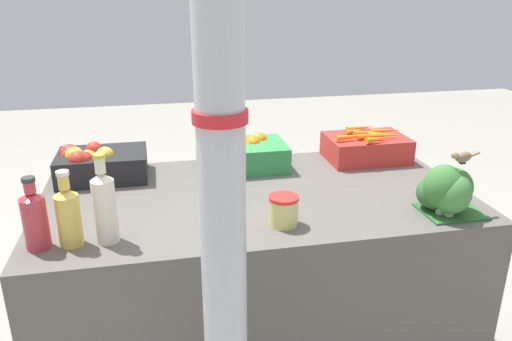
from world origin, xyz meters
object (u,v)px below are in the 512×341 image
object	(u,v)px
broccoli_pile	(446,190)
juice_bottle_ruby	(35,219)
juice_bottle_golden	(68,215)
carrot_crate	(366,147)
support_pole	(221,163)
juice_bottle_cloudy	(105,206)
pickle_jar	(284,210)
apple_crate	(98,163)
orange_crate	(242,153)
sparrow_bird	(462,157)

from	to	relation	value
broccoli_pile	juice_bottle_ruby	bearing A→B (deg)	178.64
juice_bottle_golden	carrot_crate	bearing A→B (deg)	25.09
support_pole	juice_bottle_golden	distance (m)	0.70
juice_bottle_cloudy	pickle_jar	xyz separation A→B (m)	(0.60, 0.00, -0.07)
apple_crate	juice_bottle_cloudy	size ratio (longest dim) A/B	1.23
orange_crate	carrot_crate	world-z (taller)	orange_crate
support_pole	pickle_jar	world-z (taller)	support_pole
juice_bottle_cloudy	apple_crate	bearing A→B (deg)	97.51
juice_bottle_golden	sparrow_bird	size ratio (longest dim) A/B	1.93
orange_crate	apple_crate	bearing A→B (deg)	-179.47
juice_bottle_cloudy	sparrow_bird	size ratio (longest dim) A/B	2.29
orange_crate	juice_bottle_ruby	bearing A→B (deg)	-142.05
broccoli_pile	juice_bottle_cloudy	size ratio (longest dim) A/B	0.77
support_pole	juice_bottle_golden	world-z (taller)	support_pole
support_pole	orange_crate	world-z (taller)	support_pole
support_pole	pickle_jar	distance (m)	0.64
juice_bottle_ruby	support_pole	bearing A→B (deg)	-39.37
broccoli_pile	sparrow_bird	size ratio (longest dim) A/B	1.75
carrot_crate	pickle_jar	size ratio (longest dim) A/B	3.44
carrot_crate	juice_bottle_cloudy	distance (m)	1.32
support_pole	apple_crate	size ratio (longest dim) A/B	6.07
support_pole	orange_crate	bearing A→B (deg)	77.55
carrot_crate	juice_bottle_ruby	size ratio (longest dim) A/B	1.54
apple_crate	carrot_crate	distance (m)	1.25
support_pole	juice_bottle_cloudy	bearing A→B (deg)	126.21
broccoli_pile	carrot_crate	bearing A→B (deg)	93.29
pickle_jar	broccoli_pile	bearing A→B (deg)	-3.22
orange_crate	pickle_jar	bearing A→B (deg)	-86.01
juice_bottle_golden	pickle_jar	size ratio (longest dim) A/B	2.35
juice_bottle_ruby	juice_bottle_golden	world-z (taller)	juice_bottle_golden
broccoli_pile	sparrow_bird	xyz separation A→B (m)	(0.04, -0.01, 0.13)
apple_crate	juice_bottle_ruby	world-z (taller)	juice_bottle_ruby
support_pole	juice_bottle_ruby	bearing A→B (deg)	140.63
juice_bottle_cloudy	carrot_crate	bearing A→B (deg)	27.21
orange_crate	juice_bottle_golden	bearing A→B (deg)	-138.07
orange_crate	carrot_crate	xyz separation A→B (m)	(0.61, -0.00, -0.01)
juice_bottle_ruby	juice_bottle_cloudy	size ratio (longest dim) A/B	0.80
orange_crate	juice_bottle_golden	world-z (taller)	juice_bottle_golden
broccoli_pile	pickle_jar	bearing A→B (deg)	176.78
orange_crate	support_pole	bearing A→B (deg)	-102.45
broccoli_pile	juice_bottle_golden	size ratio (longest dim) A/B	0.91
apple_crate	pickle_jar	xyz separation A→B (m)	(0.68, -0.60, -0.02)
support_pole	juice_bottle_ruby	distance (m)	0.77
orange_crate	carrot_crate	size ratio (longest dim) A/B	1.00
carrot_crate	sparrow_bird	bearing A→B (deg)	-83.17
juice_bottle_cloudy	pickle_jar	distance (m)	0.61
juice_bottle_golden	juice_bottle_cloudy	xyz separation A→B (m)	(0.12, 0.00, 0.02)
apple_crate	juice_bottle_cloudy	world-z (taller)	juice_bottle_cloudy
sparrow_bird	juice_bottle_cloudy	bearing A→B (deg)	-15.23
carrot_crate	juice_bottle_cloudy	world-z (taller)	juice_bottle_cloudy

